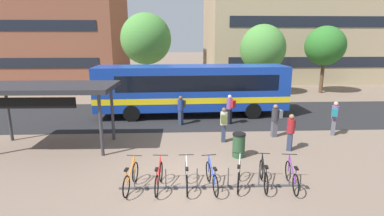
{
  "coord_description": "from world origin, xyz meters",
  "views": [
    {
      "loc": [
        -0.27,
        -9.21,
        4.86
      ],
      "look_at": [
        0.33,
        3.94,
        1.72
      ],
      "focal_mm": 27.2,
      "sensor_mm": 36.0,
      "label": 1
    }
  ],
  "objects": [
    {
      "name": "parked_bicycle_silver_2",
      "position": [
        -0.05,
        -0.38,
        0.38
      ],
      "size": [
        0.52,
        1.72,
        0.99
      ],
      "rotation": [
        0.0,
        0.0,
        1.57
      ],
      "color": "black",
      "rests_on": "ground"
    },
    {
      "name": "ground",
      "position": [
        0.0,
        0.0,
        0.0
      ],
      "size": [
        200.0,
        200.0,
        0.0
      ],
      "primitive_type": "plane",
      "color": "#7A6656"
    },
    {
      "name": "parked_bicycle_purple_6",
      "position": [
        3.46,
        -0.49,
        0.38
      ],
      "size": [
        0.52,
        1.72,
        0.99
      ],
      "rotation": [
        0.0,
        0.0,
        1.45
      ],
      "color": "black",
      "rests_on": "ground"
    },
    {
      "name": "transit_shelter",
      "position": [
        -6.01,
        3.6,
        2.7
      ],
      "size": [
        5.81,
        2.93,
        2.9
      ],
      "rotation": [
        0.0,
        0.0,
        -0.02
      ],
      "color": "#38383D",
      "rests_on": "ground"
    },
    {
      "name": "parked_bicycle_blue_3",
      "position": [
        0.79,
        -0.43,
        0.38
      ],
      "size": [
        0.52,
        1.72,
        0.99
      ],
      "rotation": [
        0.0,
        0.0,
        1.69
      ],
      "color": "black",
      "rests_on": "ground"
    },
    {
      "name": "street_tree_0",
      "position": [
        12.78,
        16.65,
        4.24
      ],
      "size": [
        3.5,
        3.5,
        5.98
      ],
      "color": "brown",
      "rests_on": "ground"
    },
    {
      "name": "street_tree_2",
      "position": [
        -3.18,
        17.76,
        4.84
      ],
      "size": [
        4.51,
        4.51,
        7.13
      ],
      "color": "brown",
      "rests_on": "ground"
    },
    {
      "name": "commuter_olive_pack_5",
      "position": [
        -0.17,
        7.03,
        0.98
      ],
      "size": [
        0.54,
        0.6,
        1.7
      ],
      "rotation": [
        0.0,
        0.0,
        4.13
      ],
      "color": "#2D3851",
      "rests_on": "ground"
    },
    {
      "name": "commuter_red_pack_4",
      "position": [
        2.66,
        7.01,
        1.0
      ],
      "size": [
        0.58,
        0.6,
        1.73
      ],
      "rotation": [
        0.0,
        0.0,
        2.29
      ],
      "color": "black",
      "rests_on": "ground"
    },
    {
      "name": "trash_bin",
      "position": [
        2.21,
        2.17,
        0.52
      ],
      "size": [
        0.55,
        0.55,
        1.03
      ],
      "color": "#284C2D",
      "rests_on": "ground"
    },
    {
      "name": "parked_bicycle_orange_0",
      "position": [
        -1.89,
        -0.35,
        0.38
      ],
      "size": [
        0.52,
        1.71,
        0.99
      ],
      "rotation": [
        0.0,
        0.0,
        1.44
      ],
      "color": "black",
      "rests_on": "ground"
    },
    {
      "name": "parked_bicycle_red_1",
      "position": [
        -0.97,
        -0.37,
        0.38
      ],
      "size": [
        0.52,
        1.72,
        0.99
      ],
      "rotation": [
        0.0,
        0.0,
        1.5
      ],
      "color": "black",
      "rests_on": "ground"
    },
    {
      "name": "commuter_teal_pack_0",
      "position": [
        7.66,
        4.77,
        1.02
      ],
      "size": [
        0.54,
        0.61,
        1.76
      ],
      "rotation": [
        0.0,
        0.0,
        1.02
      ],
      "color": "#565660",
      "rests_on": "ground"
    },
    {
      "name": "parked_bicycle_silver_4",
      "position": [
        1.72,
        -0.3,
        0.38
      ],
      "size": [
        0.6,
        1.68,
        0.99
      ],
      "rotation": [
        0.0,
        0.0,
        1.33
      ],
      "color": "black",
      "rests_on": "ground"
    },
    {
      "name": "parked_bicycle_black_5",
      "position": [
        2.54,
        -0.36,
        0.38
      ],
      "size": [
        0.52,
        1.72,
        0.99
      ],
      "rotation": [
        0.0,
        0.0,
        1.44
      ],
      "color": "black",
      "rests_on": "ground"
    },
    {
      "name": "commuter_black_pack_3",
      "position": [
        4.65,
        2.83,
        0.96
      ],
      "size": [
        0.53,
        0.61,
        1.66
      ],
      "rotation": [
        0.0,
        0.0,
        4.18
      ],
      "color": "#2D3851",
      "rests_on": "ground"
    },
    {
      "name": "commuter_olive_pack_2",
      "position": [
        1.85,
        4.01,
        0.98
      ],
      "size": [
        0.39,
        0.56,
        1.7
      ],
      "rotation": [
        0.0,
        0.0,
        1.41
      ],
      "color": "#2D3851",
      "rests_on": "ground"
    },
    {
      "name": "city_bus",
      "position": [
        0.49,
        9.14,
        1.78
      ],
      "size": [
        12.1,
        2.98,
        3.2
      ],
      "rotation": [
        0.0,
        0.0,
        3.18
      ],
      "color": "#14389E",
      "rests_on": "ground"
    },
    {
      "name": "street_tree_1",
      "position": [
        7.04,
        16.22,
        4.01
      ],
      "size": [
        3.92,
        3.92,
        6.09
      ],
      "color": "brown",
      "rests_on": "ground"
    },
    {
      "name": "bike_rack",
      "position": [
        0.82,
        -0.39,
        0.09
      ],
      "size": [
        6.23,
        0.15,
        0.7
      ],
      "rotation": [
        0.0,
        0.0,
        -0.01
      ],
      "color": "#47474C",
      "rests_on": "ground"
    },
    {
      "name": "bus_lane_asphalt",
      "position": [
        0.0,
        9.14,
        0.0
      ],
      "size": [
        80.0,
        7.2,
        0.01
      ],
      "primitive_type": "cube",
      "color": "#232326",
      "rests_on": "ground"
    },
    {
      "name": "commuter_grey_pack_1",
      "position": [
        4.56,
        4.65,
        0.97
      ],
      "size": [
        0.56,
        0.39,
        1.68
      ],
      "rotation": [
        0.0,
        0.0,
        3.3
      ],
      "color": "#565660",
      "rests_on": "ground"
    }
  ]
}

